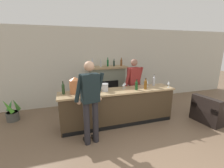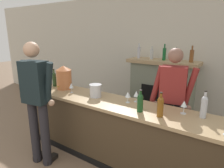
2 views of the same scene
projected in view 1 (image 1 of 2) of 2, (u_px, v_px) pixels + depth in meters
wall_back_panel at (103, 66)px, 5.61m from camera, size 12.00×0.07×2.75m
bar_counter at (118, 107)px, 4.14m from camera, size 3.15×0.64×0.96m
fireplace_stone at (107, 85)px, 5.56m from camera, size 1.40×0.52×1.72m
armchair_black at (211, 113)px, 4.29m from camera, size 0.92×0.89×0.76m
potted_plant_corner at (12, 112)px, 4.31m from camera, size 0.44×0.42×0.71m
person_customer at (90, 100)px, 3.13m from camera, size 0.65×0.36×1.82m
person_bartender at (133, 84)px, 4.69m from camera, size 0.65×0.36×1.73m
copper_dispenser at (75, 85)px, 3.71m from camera, size 0.27×0.31×0.42m
ice_bucket_steel at (105, 87)px, 3.92m from camera, size 0.19×0.19×0.20m
wine_bottle_riesling_slim at (136, 85)px, 4.02m from camera, size 0.08×0.08×0.29m
wine_bottle_rose_blush at (145, 84)px, 4.09m from camera, size 0.08×0.08×0.31m
wine_bottle_chardonnay_pale at (154, 81)px, 4.46m from camera, size 0.07×0.07×0.33m
wine_bottle_burgundy_dark at (63, 88)px, 3.66m from camera, size 0.07×0.07×0.33m
wine_glass_by_dispenser at (147, 82)px, 4.39m from camera, size 0.07×0.07×0.17m
wine_glass_near_bucket at (87, 89)px, 3.72m from camera, size 0.07×0.07×0.17m
wine_glass_back_row at (169, 83)px, 4.26m from camera, size 0.07×0.07×0.19m
wine_glass_front_left at (123, 85)px, 4.13m from camera, size 0.08×0.08×0.16m
wine_glass_front_right at (125, 84)px, 4.24m from camera, size 0.08×0.08×0.17m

